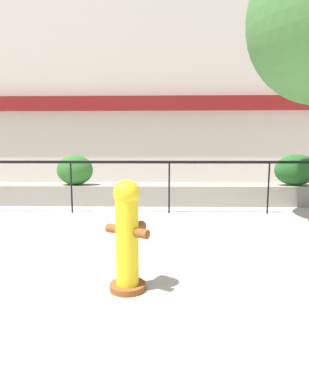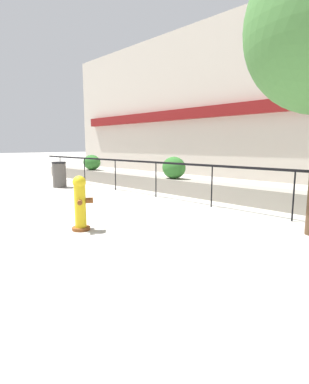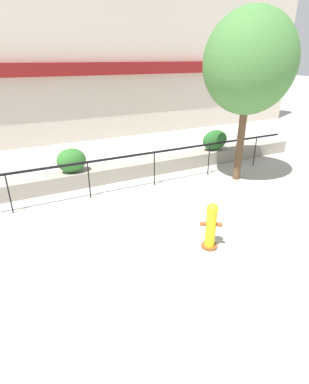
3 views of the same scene
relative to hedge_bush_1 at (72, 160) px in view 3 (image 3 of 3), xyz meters
name	(u,v)px [view 3 (image 3 of 3)]	position (x,y,z in m)	size (l,w,h in m)	color
ground_plane	(172,310)	(0.23, -6.00, -0.88)	(120.00, 120.00, 0.00)	#B2ADA3
building_facade	(38,54)	(0.23, 5.98, 3.10)	(30.00, 1.36, 8.00)	beige
planter_wall_low	(81,178)	(0.23, 0.00, -0.63)	(18.00, 0.70, 0.50)	gray
fence_railing_segment	(88,166)	(0.23, -1.10, 0.13)	(15.00, 0.05, 1.15)	black
hedge_bush_1	(72,160)	(0.00, 0.00, 0.00)	(0.91, 0.67, 0.77)	#2D6B28
hedge_bush_2	(215,140)	(5.58, 0.00, 0.01)	(1.09, 0.57, 0.78)	#235B23
fire_hydrant	(211,225)	(1.88, -4.79, -0.33)	(0.48, 0.48, 1.08)	brown
street_tree	(250,63)	(5.17, -1.85, 2.80)	(2.88, 2.60, 5.22)	brown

